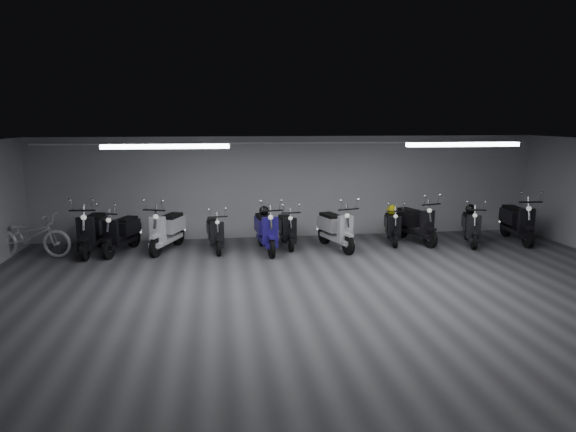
{
  "coord_description": "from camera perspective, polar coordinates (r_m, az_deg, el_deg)",
  "views": [
    {
      "loc": [
        -2.04,
        -9.2,
        3.24
      ],
      "look_at": [
        -0.44,
        2.5,
        1.05
      ],
      "focal_mm": 32.42,
      "sensor_mm": 36.0,
      "label": 1
    }
  ],
  "objects": [
    {
      "name": "scooter_9",
      "position": [
        14.41,
        19.47,
        -0.52
      ],
      "size": [
        1.08,
        1.79,
        1.27
      ],
      "primitive_type": null,
      "rotation": [
        0.0,
        0.0,
        -0.32
      ],
      "color": "black",
      "rests_on": "floor"
    },
    {
      "name": "scooter_3",
      "position": [
        13.08,
        -8.01,
        -1.26
      ],
      "size": [
        0.74,
        1.66,
        1.19
      ],
      "primitive_type": null,
      "rotation": [
        0.0,
        0.0,
        0.13
      ],
      "color": "black",
      "rests_on": "floor"
    },
    {
      "name": "back_wall",
      "position": [
        14.47,
        0.39,
        3.2
      ],
      "size": [
        14.0,
        0.01,
        2.8
      ],
      "primitive_type": "cube",
      "color": "#9A9A9D",
      "rests_on": "ground"
    },
    {
      "name": "helmet_1",
      "position": [
        14.6,
        19.4,
        0.74
      ],
      "size": [
        0.26,
        0.26,
        0.26
      ],
      "primitive_type": "sphere",
      "color": "black",
      "rests_on": "scooter_9"
    },
    {
      "name": "conduit",
      "position": [
        14.28,
        0.44,
        8.02
      ],
      "size": [
        13.6,
        0.05,
        0.05
      ],
      "primitive_type": "cylinder",
      "rotation": [
        0.0,
        1.57,
        0.0
      ],
      "color": "white",
      "rests_on": "back_wall"
    },
    {
      "name": "scooter_2",
      "position": [
        13.27,
        -13.17,
        -0.78
      ],
      "size": [
        1.28,
        2.0,
        1.42
      ],
      "primitive_type": null,
      "rotation": [
        0.0,
        0.0,
        -0.37
      ],
      "color": "silver",
      "rests_on": "floor"
    },
    {
      "name": "helmet_2",
      "position": [
        14.2,
        11.32,
        0.68
      ],
      "size": [
        0.27,
        0.27,
        0.27
      ],
      "primitive_type": "sphere",
      "color": "#C6C00B",
      "rests_on": "scooter_7"
    },
    {
      "name": "helmet_0",
      "position": [
        13.07,
        -2.65,
        0.61
      ],
      "size": [
        0.24,
        0.24,
        0.24
      ],
      "primitive_type": "sphere",
      "color": "black",
      "rests_on": "scooter_4"
    },
    {
      "name": "scooter_4",
      "position": [
        12.87,
        -2.41,
        -0.86
      ],
      "size": [
        0.83,
        1.95,
        1.41
      ],
      "primitive_type": null,
      "rotation": [
        0.0,
        0.0,
        0.1
      ],
      "color": "navy",
      "rests_on": "floor"
    },
    {
      "name": "fluor_strip_right",
      "position": [
        11.39,
        18.65,
        7.44
      ],
      "size": [
        2.4,
        0.18,
        0.08
      ],
      "primitive_type": "cube",
      "color": "white",
      "rests_on": "ceiling"
    },
    {
      "name": "scooter_7",
      "position": [
        14.03,
        11.41,
        -0.58
      ],
      "size": [
        0.82,
        1.66,
        1.18
      ],
      "primitive_type": null,
      "rotation": [
        0.0,
        0.0,
        -0.19
      ],
      "color": "black",
      "rests_on": "floor"
    },
    {
      "name": "scooter_10",
      "position": [
        15.17,
        23.9,
        0.1
      ],
      "size": [
        0.89,
        2.04,
        1.47
      ],
      "primitive_type": null,
      "rotation": [
        0.0,
        0.0,
        -0.12
      ],
      "color": "black",
      "rests_on": "floor"
    },
    {
      "name": "scooter_0",
      "position": [
        13.51,
        -20.72,
        -0.85
      ],
      "size": [
        0.79,
        2.02,
        1.48
      ],
      "primitive_type": null,
      "rotation": [
        0.0,
        0.0,
        -0.06
      ],
      "color": "black",
      "rests_on": "floor"
    },
    {
      "name": "scooter_8",
      "position": [
        14.2,
        13.85,
        -0.11
      ],
      "size": [
        1.11,
        1.98,
        1.4
      ],
      "primitive_type": null,
      "rotation": [
        0.0,
        0.0,
        0.27
      ],
      "color": "black",
      "rests_on": "floor"
    },
    {
      "name": "floor",
      "position": [
        9.97,
        4.51,
        -8.53
      ],
      "size": [
        14.0,
        10.0,
        0.01
      ],
      "primitive_type": "cube",
      "color": "#3C3D3F",
      "rests_on": "ground"
    },
    {
      "name": "scooter_6",
      "position": [
        13.16,
        5.29,
        -0.68
      ],
      "size": [
        1.12,
        1.97,
        1.39
      ],
      "primitive_type": null,
      "rotation": [
        0.0,
        0.0,
        0.28
      ],
      "color": "#B5B5B9",
      "rests_on": "floor"
    },
    {
      "name": "ceiling",
      "position": [
        9.44,
        4.76,
        7.82
      ],
      "size": [
        14.0,
        10.0,
        0.01
      ],
      "primitive_type": "cube",
      "color": "slate",
      "rests_on": "ground"
    },
    {
      "name": "front_wall",
      "position": [
        5.02,
        17.2,
        -11.53
      ],
      "size": [
        14.0,
        0.01,
        2.8
      ],
      "primitive_type": "cube",
      "color": "#9A9A9D",
      "rests_on": "ground"
    },
    {
      "name": "scooter_1",
      "position": [
        13.36,
        -17.87,
        -1.08
      ],
      "size": [
        1.19,
        1.91,
        1.35
      ],
      "primitive_type": null,
      "rotation": [
        0.0,
        0.0,
        -0.35
      ],
      "color": "black",
      "rests_on": "floor"
    },
    {
      "name": "fluor_strip_left",
      "position": [
        10.26,
        -13.25,
        7.43
      ],
      "size": [
        2.4,
        0.18,
        0.08
      ],
      "primitive_type": "cube",
      "color": "white",
      "rests_on": "ceiling"
    },
    {
      "name": "scooter_5",
      "position": [
        13.37,
        -0.12,
        -0.83
      ],
      "size": [
        0.63,
        1.67,
        1.22
      ],
      "primitive_type": null,
      "rotation": [
        0.0,
        0.0,
        0.05
      ],
      "color": "black",
      "rests_on": "floor"
    },
    {
      "name": "bicycle",
      "position": [
        13.79,
        -26.49,
        -1.47
      ],
      "size": [
        2.08,
        1.06,
        1.28
      ],
      "primitive_type": "imported",
      "rotation": [
        0.0,
        0.0,
        1.38
      ],
      "color": "white",
      "rests_on": "floor"
    }
  ]
}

